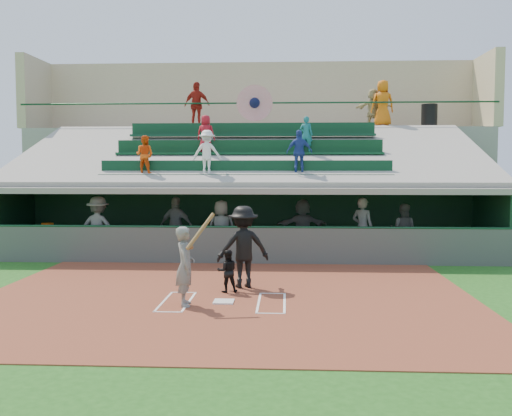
# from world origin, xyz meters

# --- Properties ---
(ground) EXTENTS (100.00, 100.00, 0.00)m
(ground) POSITION_xyz_m (0.00, 0.00, 0.00)
(ground) COLOR #1E5518
(ground) RESTS_ON ground
(dirt_slab) EXTENTS (11.00, 9.00, 0.02)m
(dirt_slab) POSITION_xyz_m (0.00, 0.50, 0.01)
(dirt_slab) COLOR brown
(dirt_slab) RESTS_ON ground
(home_plate) EXTENTS (0.43, 0.43, 0.03)m
(home_plate) POSITION_xyz_m (0.00, 0.00, 0.04)
(home_plate) COLOR white
(home_plate) RESTS_ON dirt_slab
(batters_box_chalk) EXTENTS (2.65, 1.85, 0.01)m
(batters_box_chalk) POSITION_xyz_m (0.00, 0.00, 0.02)
(batters_box_chalk) COLOR white
(batters_box_chalk) RESTS_ON dirt_slab
(dugout_floor) EXTENTS (16.00, 3.50, 0.04)m
(dugout_floor) POSITION_xyz_m (0.00, 6.75, 0.02)
(dugout_floor) COLOR gray
(dugout_floor) RESTS_ON ground
(concourse_slab) EXTENTS (20.00, 3.00, 4.60)m
(concourse_slab) POSITION_xyz_m (0.00, 13.50, 2.30)
(concourse_slab) COLOR gray
(concourse_slab) RESTS_ON ground
(grandstand) EXTENTS (20.40, 10.40, 7.80)m
(grandstand) POSITION_xyz_m (-0.01, 10.51, 2.26)
(grandstand) COLOR #4C514C
(grandstand) RESTS_ON ground
(batter_at_plate) EXTENTS (0.88, 0.75, 1.95)m
(batter_at_plate) POSITION_xyz_m (-0.76, -0.33, 0.86)
(batter_at_plate) COLOR #5D5F5A
(batter_at_plate) RESTS_ON dirt_slab
(catcher) EXTENTS (0.55, 0.47, 0.99)m
(catcher) POSITION_xyz_m (-0.03, 0.99, 0.51)
(catcher) COLOR black
(catcher) RESTS_ON dirt_slab
(home_umpire) EXTENTS (1.43, 1.07, 1.96)m
(home_umpire) POSITION_xyz_m (0.30, 1.57, 1.00)
(home_umpire) COLOR black
(home_umpire) RESTS_ON dirt_slab
(dugout_bench) EXTENTS (16.12, 4.38, 0.49)m
(dugout_bench) POSITION_xyz_m (-0.28, 8.13, 0.29)
(dugout_bench) COLOR olive
(dugout_bench) RESTS_ON dugout_floor
(white_table) EXTENTS (0.94, 0.83, 0.68)m
(white_table) POSITION_xyz_m (-6.47, 6.19, 0.38)
(white_table) COLOR white
(white_table) RESTS_ON dugout_floor
(water_cooler) EXTENTS (0.38, 0.38, 0.38)m
(water_cooler) POSITION_xyz_m (-6.45, 6.14, 0.91)
(water_cooler) COLOR #E0550D
(water_cooler) RESTS_ON white_table
(dugout_player_a) EXTENTS (1.30, 0.80, 1.96)m
(dugout_player_a) POSITION_xyz_m (-4.58, 5.56, 1.02)
(dugout_player_a) COLOR #535550
(dugout_player_a) RESTS_ON dugout_floor
(dugout_player_b) EXTENTS (1.21, 0.73, 1.92)m
(dugout_player_b) POSITION_xyz_m (-2.24, 6.28, 1.00)
(dugout_player_b) COLOR #5E605B
(dugout_player_b) RESTS_ON dugout_floor
(dugout_player_c) EXTENTS (0.97, 0.70, 1.84)m
(dugout_player_c) POSITION_xyz_m (-0.71, 5.84, 0.96)
(dugout_player_c) COLOR #555753
(dugout_player_c) RESTS_ON dugout_floor
(dugout_player_d) EXTENTS (1.73, 0.70, 1.82)m
(dugout_player_d) POSITION_xyz_m (1.88, 7.05, 0.95)
(dugout_player_d) COLOR #555854
(dugout_player_d) RESTS_ON dugout_floor
(dugout_player_e) EXTENTS (0.84, 0.77, 1.92)m
(dugout_player_e) POSITION_xyz_m (3.74, 6.07, 1.00)
(dugout_player_e) COLOR #5F625C
(dugout_player_e) RESTS_ON dugout_floor
(dugout_player_f) EXTENTS (1.02, 0.92, 1.72)m
(dugout_player_f) POSITION_xyz_m (5.06, 6.33, 0.90)
(dugout_player_f) COLOR #51534E
(dugout_player_f) RESTS_ON dugout_floor
(trash_bin) EXTENTS (0.67, 0.67, 1.01)m
(trash_bin) POSITION_xyz_m (7.41, 12.89, 5.10)
(trash_bin) COLOR black
(trash_bin) RESTS_ON concourse_slab
(concourse_staff_a) EXTENTS (1.21, 0.72, 1.92)m
(concourse_staff_a) POSITION_xyz_m (-2.46, 12.20, 5.56)
(concourse_staff_a) COLOR #A11C12
(concourse_staff_a) RESTS_ON concourse_slab
(concourse_staff_b) EXTENTS (1.00, 0.69, 1.95)m
(concourse_staff_b) POSITION_xyz_m (5.33, 12.28, 5.58)
(concourse_staff_b) COLOR #D6640C
(concourse_staff_b) RESTS_ON concourse_slab
(concourse_staff_c) EXTENTS (1.60, 0.91, 1.65)m
(concourse_staff_c) POSITION_xyz_m (5.00, 12.65, 5.42)
(concourse_staff_c) COLOR tan
(concourse_staff_c) RESTS_ON concourse_slab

